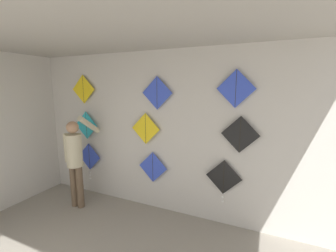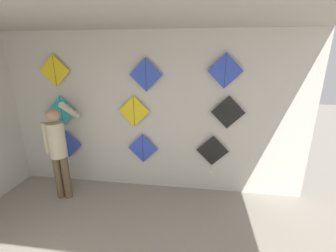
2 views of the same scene
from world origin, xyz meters
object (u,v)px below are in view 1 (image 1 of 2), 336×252
Objects in this scene: shopkeeper at (75,156)px; kite_0 at (89,159)px; kite_8 at (236,89)px; kite_6 at (83,89)px; kite_7 at (157,93)px; kite_4 at (146,129)px; kite_2 at (224,179)px; kite_5 at (240,135)px; kite_1 at (153,167)px; kite_3 at (86,125)px.

shopkeeper is 2.24× the size of kite_0.
kite_0 is 1.38× the size of kite_8.
kite_6 is 1.00× the size of kite_7.
kite_2 is at bearing -0.03° from kite_4.
kite_7 is at bearing 15.55° from shopkeeper.
kite_0 is 2.72m from kite_2.
kite_0 is at bearing -179.98° from kite_5.
kite_4 reaches higher than shopkeeper.
kite_6 is at bearing 178.69° from kite_0.
shopkeeper is 2.98m from kite_8.
kite_1 is (1.47, 0.00, 0.04)m from kite_0.
kite_3 is at bearing 180.00° from kite_4.
kite_5 is at bearing 0.02° from kite_0.
kite_2 is at bearing -179.66° from kite_8.
kite_8 reaches higher than kite_6.
kite_2 is 1.39m from kite_8.
kite_4 is at bearing 0.04° from kite_0.
kite_6 is 1.00× the size of kite_8.
kite_7 is (0.10, 0.00, 1.31)m from kite_1.
kite_2 is at bearing -179.81° from kite_5.
kite_0 is 1.47m from kite_1.
kite_7 reaches higher than shopkeeper.
kite_8 is (0.12, 0.00, 1.38)m from kite_2.
kite_3 is 1.00× the size of kite_8.
kite_5 is 0.67m from kite_8.
kite_0 is (-0.16, 0.50, -0.21)m from shopkeeper.
kite_4 is (-0.13, 0.00, 0.69)m from kite_1.
kite_4 is 1.00× the size of kite_6.
kite_8 reaches higher than kite_4.
kite_8 is at bearing 0.00° from kite_1.
kite_1 is 0.80× the size of kite_2.
kite_7 reaches higher than kite_4.
kite_2 is 3.08m from kite_6.
kite_7 is (1.57, 0.00, 1.35)m from kite_0.
kite_5 is 1.00× the size of kite_7.
kite_3 is 1.72m from kite_7.
kite_4 is at bearing 179.97° from kite_2.
kite_6 reaches higher than kite_7.
kite_1 is 1.00× the size of kite_3.
kite_5 reaches higher than kite_0.
kite_5 reaches higher than kite_4.
shopkeeper is 1.42m from kite_1.
kite_7 is (1.61, 0.00, -0.05)m from kite_6.
kite_1 is 1.00× the size of kite_5.
kite_2 reaches higher than kite_0.
kite_4 reaches higher than kite_0.
kite_1 is at bearing 16.86° from shopkeeper.
kite_4 is at bearing 180.00° from kite_8.
kite_6 is (-0.02, 0.00, 0.71)m from kite_3.
kite_2 is at bearing -0.03° from kite_7.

